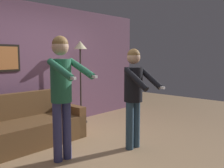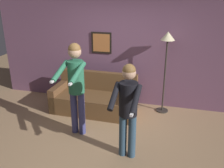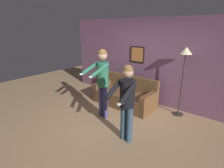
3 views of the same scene
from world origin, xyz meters
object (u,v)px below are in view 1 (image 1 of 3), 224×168
at_px(couch, 27,128).
at_px(person_standing_right, 134,89).
at_px(person_standing_left, 62,85).
at_px(torchiere_lamp, 80,56).

distance_m(couch, person_standing_right, 1.98).
bearing_deg(person_standing_left, torchiere_lamp, 41.96).
bearing_deg(torchiere_lamp, person_standing_left, -138.04).
distance_m(couch, torchiere_lamp, 2.02).
distance_m(torchiere_lamp, person_standing_right, 2.00).
bearing_deg(couch, person_standing_right, -54.23).
xyz_separation_m(couch, torchiere_lamp, (1.55, 0.37, 1.24)).
height_order(couch, person_standing_left, person_standing_left).
height_order(couch, torchiere_lamp, torchiere_lamp).
xyz_separation_m(torchiere_lamp, person_standing_left, (-1.56, -1.40, -0.40)).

